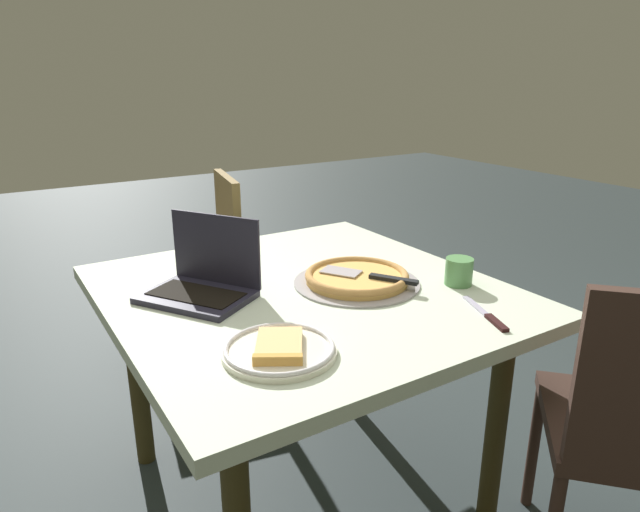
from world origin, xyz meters
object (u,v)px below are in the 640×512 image
object	(u,v)px
dining_table	(304,313)
chair_near	(206,259)
laptop	(203,280)
table_knife	(488,316)
pizza_tray	(357,278)
pizza_plate	(279,349)
drink_cup	(459,271)

from	to	relation	value
dining_table	chair_near	size ratio (longest dim) A/B	1.30
laptop	table_knife	xyz separation A→B (m)	(0.55, 0.59, -0.05)
chair_near	pizza_tray	bearing A→B (deg)	4.29
dining_table	laptop	world-z (taller)	laptop
table_knife	laptop	bearing A→B (deg)	-133.24
pizza_tray	table_knife	size ratio (longest dim) A/B	1.73
pizza_plate	table_knife	size ratio (longest dim) A/B	1.19
dining_table	laptop	size ratio (longest dim) A/B	3.14
pizza_tray	drink_cup	bearing A→B (deg)	56.64
pizza_plate	drink_cup	xyz separation A→B (m)	(-0.10, 0.68, 0.03)
pizza_tray	table_knife	distance (m)	0.42
drink_cup	pizza_plate	bearing A→B (deg)	-81.29
dining_table	table_knife	distance (m)	0.55
laptop	pizza_plate	bearing A→B (deg)	2.19
pizza_plate	pizza_tray	distance (m)	0.50
dining_table	table_knife	bearing A→B (deg)	34.84
pizza_plate	chair_near	distance (m)	1.43
drink_cup	pizza_tray	bearing A→B (deg)	-123.36
pizza_plate	pizza_tray	xyz separation A→B (m)	(-0.28, 0.42, 0.01)
pizza_plate	dining_table	bearing A→B (deg)	141.87
chair_near	pizza_plate	bearing A→B (deg)	-13.76
pizza_tray	drink_cup	world-z (taller)	drink_cup
pizza_tray	chair_near	xyz separation A→B (m)	(-1.10, -0.08, -0.24)
laptop	pizza_tray	xyz separation A→B (m)	(0.16, 0.44, -0.03)
laptop	table_knife	world-z (taller)	laptop
dining_table	drink_cup	world-z (taller)	drink_cup
table_knife	dining_table	bearing A→B (deg)	-145.16
pizza_tray	drink_cup	size ratio (longest dim) A/B	4.64
table_knife	pizza_tray	bearing A→B (deg)	-159.02
pizza_tray	laptop	bearing A→B (deg)	-110.09
table_knife	chair_near	bearing A→B (deg)	-171.13
dining_table	drink_cup	size ratio (longest dim) A/B	13.86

